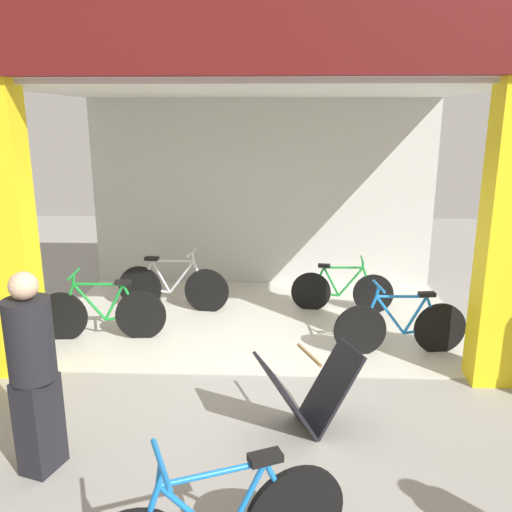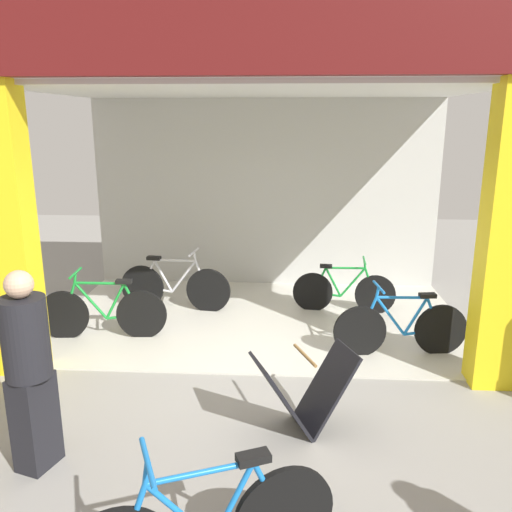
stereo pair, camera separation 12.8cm
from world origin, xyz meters
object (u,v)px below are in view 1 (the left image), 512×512
(bicycle_inside_2, at_px, (173,287))
(pedestrian_3, at_px, (33,371))
(bicycle_inside_0, at_px, (102,313))
(bicycle_inside_3, at_px, (401,327))
(bicycle_inside_1, at_px, (342,291))
(sandwich_board_sign, at_px, (308,391))

(bicycle_inside_2, distance_m, pedestrian_3, 3.69)
(bicycle_inside_0, distance_m, bicycle_inside_2, 1.30)
(bicycle_inside_0, bearing_deg, bicycle_inside_3, -4.23)
(bicycle_inside_0, distance_m, bicycle_inside_1, 3.38)
(bicycle_inside_1, distance_m, bicycle_inside_2, 2.48)
(bicycle_inside_1, distance_m, sandwich_board_sign, 3.12)
(bicycle_inside_1, xyz_separation_m, bicycle_inside_2, (-2.48, -0.05, 0.04))
(bicycle_inside_3, height_order, pedestrian_3, pedestrian_3)
(bicycle_inside_3, xyz_separation_m, pedestrian_3, (-3.37, -2.27, 0.51))
(bicycle_inside_1, height_order, sandwich_board_sign, bicycle_inside_1)
(bicycle_inside_2, distance_m, sandwich_board_sign, 3.51)
(bicycle_inside_1, distance_m, pedestrian_3, 4.69)
(bicycle_inside_3, distance_m, pedestrian_3, 4.10)
(bicycle_inside_1, height_order, bicycle_inside_2, bicycle_inside_2)
(sandwich_board_sign, relative_size, pedestrian_3, 0.61)
(sandwich_board_sign, bearing_deg, bicycle_inside_3, 53.65)
(bicycle_inside_2, height_order, bicycle_inside_3, bicycle_inside_2)
(pedestrian_3, bearing_deg, sandwich_board_sign, 16.54)
(bicycle_inside_0, relative_size, pedestrian_3, 0.98)
(sandwich_board_sign, bearing_deg, pedestrian_3, -163.46)
(bicycle_inside_3, bearing_deg, sandwich_board_sign, -126.35)
(bicycle_inside_1, bearing_deg, pedestrian_3, -127.51)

